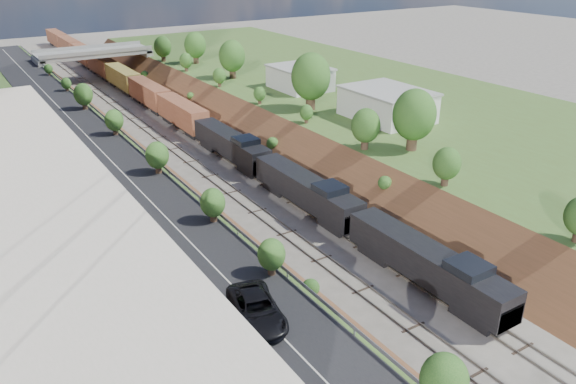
% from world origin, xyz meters
% --- Properties ---
extents(platform_right, '(44.00, 180.00, 5.00)m').
position_xyz_m(platform_right, '(33.00, 60.00, 2.50)').
color(platform_right, '#466027').
rests_on(platform_right, ground).
extents(embankment_left, '(10.00, 180.00, 10.00)m').
position_xyz_m(embankment_left, '(-11.00, 60.00, 0.00)').
color(embankment_left, brown).
rests_on(embankment_left, ground).
extents(embankment_right, '(10.00, 180.00, 10.00)m').
position_xyz_m(embankment_right, '(11.00, 60.00, 0.00)').
color(embankment_right, brown).
rests_on(embankment_right, ground).
extents(rail_left_track, '(1.58, 180.00, 0.18)m').
position_xyz_m(rail_left_track, '(-2.60, 60.00, 0.09)').
color(rail_left_track, gray).
rests_on(rail_left_track, ground).
extents(rail_right_track, '(1.58, 180.00, 0.18)m').
position_xyz_m(rail_right_track, '(2.60, 60.00, 0.09)').
color(rail_right_track, gray).
rests_on(rail_right_track, ground).
extents(road, '(8.00, 180.00, 0.10)m').
position_xyz_m(road, '(-15.50, 60.00, 5.05)').
color(road, black).
rests_on(road, platform_left).
extents(guardrail, '(0.10, 171.00, 0.70)m').
position_xyz_m(guardrail, '(-11.40, 59.80, 5.55)').
color(guardrail, '#99999E').
rests_on(guardrail, platform_left).
extents(commercial_building, '(14.30, 62.30, 7.00)m').
position_xyz_m(commercial_building, '(-28.00, 38.00, 8.51)').
color(commercial_building, maroon).
rests_on(commercial_building, platform_left).
extents(overpass, '(24.50, 8.30, 7.40)m').
position_xyz_m(overpass, '(0.00, 122.00, 4.92)').
color(overpass, gray).
rests_on(overpass, ground).
extents(white_building_near, '(9.00, 12.00, 4.00)m').
position_xyz_m(white_building_near, '(23.50, 52.00, 7.00)').
color(white_building_near, silver).
rests_on(white_building_near, platform_right).
extents(white_building_far, '(8.00, 10.00, 3.60)m').
position_xyz_m(white_building_far, '(23.00, 74.00, 6.80)').
color(white_building_far, silver).
rests_on(white_building_far, platform_right).
extents(tree_right_large, '(5.25, 5.25, 7.61)m').
position_xyz_m(tree_right_large, '(17.00, 40.00, 9.38)').
color(tree_right_large, '#473323').
rests_on(tree_right_large, platform_right).
extents(tree_left_crest, '(2.45, 2.45, 3.55)m').
position_xyz_m(tree_left_crest, '(-11.80, 20.00, 7.04)').
color(tree_left_crest, '#473323').
rests_on(tree_left_crest, platform_left).
extents(freight_train, '(3.02, 169.80, 4.55)m').
position_xyz_m(freight_train, '(2.60, 101.56, 2.60)').
color(freight_train, black).
rests_on(freight_train, ground).
extents(suv, '(4.17, 6.76, 1.75)m').
position_xyz_m(suv, '(-16.00, 20.15, 5.97)').
color(suv, black).
rests_on(suv, road).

